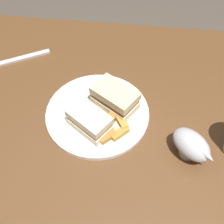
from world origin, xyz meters
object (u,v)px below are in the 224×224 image
object	(u,v)px
sandwich_half_right	(115,98)
fork	(22,58)
sandwich_half_left	(90,121)
plate	(98,113)
gravy_boat	(192,145)

from	to	relation	value
sandwich_half_right	fork	size ratio (longest dim) A/B	0.76
sandwich_half_left	fork	bearing A→B (deg)	137.33
plate	sandwich_half_right	distance (m)	0.06
gravy_boat	fork	distance (m)	0.59
sandwich_half_left	fork	distance (m)	0.36
sandwich_half_left	sandwich_half_right	world-z (taller)	sandwich_half_right
sandwich_half_left	sandwich_half_right	distance (m)	0.10
sandwich_half_left	gravy_boat	xyz separation A→B (m)	(0.25, -0.04, 0.00)
fork	sandwich_half_right	bearing A→B (deg)	123.57
plate	sandwich_half_left	xyz separation A→B (m)	(-0.01, -0.05, 0.03)
plate	sandwich_half_left	size ratio (longest dim) A/B	2.24
sandwich_half_right	gravy_boat	xyz separation A→B (m)	(0.20, -0.12, -0.00)
gravy_boat	fork	size ratio (longest dim) A/B	0.66
sandwich_half_left	gravy_boat	distance (m)	0.25
fork	plate	bearing A→B (deg)	115.83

